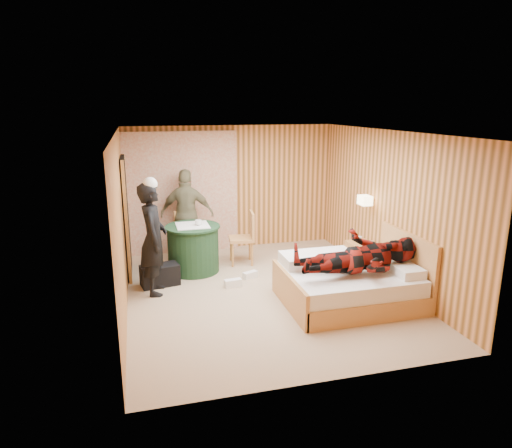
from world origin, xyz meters
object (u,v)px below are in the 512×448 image
object	(u,v)px
round_table	(193,248)
chair_near	(246,234)
chair_far	(187,231)
man_at_table	(187,214)
bed	(349,283)
woman_standing	(153,239)
nightstand	(361,258)
duffel_bag	(160,275)
man_on_bed	(360,247)
wall_lamp	(365,200)

from	to	relation	value
round_table	chair_near	distance (m)	1.03
chair_far	man_at_table	world-z (taller)	man_at_table
bed	woman_standing	xyz separation A→B (m)	(-2.79, 1.12, 0.59)
bed	round_table	distance (m)	2.84
chair_near	woman_standing	world-z (taller)	woman_standing
bed	chair_near	xyz separation A→B (m)	(-1.08, 2.10, 0.27)
nightstand	woman_standing	world-z (taller)	woman_standing
chair_near	woman_standing	size ratio (longest dim) A/B	0.56
round_table	duffel_bag	size ratio (longest dim) A/B	1.58
duffel_bag	man_on_bed	world-z (taller)	man_on_bed
wall_lamp	man_on_bed	xyz separation A→B (m)	(-0.77, -1.36, -0.36)
chair_near	man_on_bed	world-z (taller)	man_on_bed
duffel_bag	round_table	bearing A→B (deg)	28.77
chair_near	man_at_table	world-z (taller)	man_at_table
chair_far	woman_standing	world-z (taller)	woman_standing
chair_near	chair_far	bearing A→B (deg)	-111.90
round_table	wall_lamp	bearing A→B (deg)	-15.41
man_on_bed	wall_lamp	bearing A→B (deg)	60.29
duffel_bag	woman_standing	world-z (taller)	woman_standing
chair_near	duffel_bag	xyz separation A→B (m)	(-1.63, -0.70, -0.40)
bed	nightstand	world-z (taller)	bed
wall_lamp	bed	size ratio (longest dim) A/B	0.13
man_at_table	man_on_bed	world-z (taller)	man_on_bed
bed	man_on_bed	xyz separation A→B (m)	(0.02, -0.23, 0.64)
chair_far	chair_near	size ratio (longest dim) A/B	0.95
man_at_table	man_on_bed	distance (m)	3.63
wall_lamp	chair_far	xyz separation A→B (m)	(-2.90, 1.54, -0.76)
round_table	man_on_bed	bearing A→B (deg)	-45.59
round_table	woman_standing	bearing A→B (deg)	-131.10
nightstand	man_at_table	distance (m)	3.34
wall_lamp	bed	xyz separation A→B (m)	(-0.79, -1.13, -1.00)
duffel_bag	nightstand	bearing A→B (deg)	-16.68
round_table	woman_standing	xyz separation A→B (m)	(-0.70, -0.81, 0.45)
chair_far	man_on_bed	bearing A→B (deg)	-67.70
nightstand	man_on_bed	xyz separation A→B (m)	(-0.73, -1.28, 0.66)
chair_far	duffel_bag	world-z (taller)	chair_far
duffel_bag	woman_standing	size ratio (longest dim) A/B	0.34
wall_lamp	duffel_bag	distance (m)	3.69
duffel_bag	man_on_bed	xyz separation A→B (m)	(2.73, -1.63, 0.77)
wall_lamp	round_table	xyz separation A→B (m)	(-2.88, 0.79, -0.87)
chair_far	man_on_bed	size ratio (longest dim) A/B	0.53
wall_lamp	chair_far	distance (m)	3.37
round_table	duffel_bag	bearing A→B (deg)	-140.29
nightstand	chair_far	bearing A→B (deg)	150.50
bed	chair_near	world-z (taller)	bed
wall_lamp	duffel_bag	size ratio (longest dim) A/B	0.43
woman_standing	chair_near	bearing A→B (deg)	-55.11
man_at_table	man_on_bed	size ratio (longest dim) A/B	0.97
chair_near	woman_standing	bearing A→B (deg)	-52.72
bed	duffel_bag	xyz separation A→B (m)	(-2.71, 1.40, -0.12)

